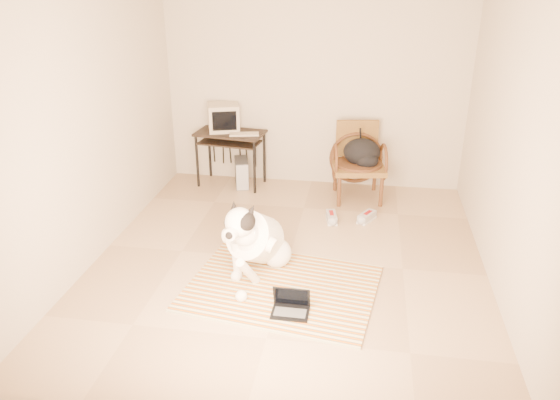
% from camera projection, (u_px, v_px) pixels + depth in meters
% --- Properties ---
extents(floor, '(4.50, 4.50, 0.00)m').
position_uv_depth(floor, '(289.00, 260.00, 5.72)').
color(floor, tan).
rests_on(floor, ground).
extents(wall_back, '(4.50, 0.00, 4.50)m').
position_uv_depth(wall_back, '(314.00, 86.00, 7.21)').
color(wall_back, '#C0B29D').
rests_on(wall_back, floor).
extents(wall_front, '(4.50, 0.00, 4.50)m').
position_uv_depth(wall_front, '(235.00, 250.00, 3.15)').
color(wall_front, '#C0B29D').
rests_on(wall_front, floor).
extents(wall_left, '(0.00, 4.50, 4.50)m').
position_uv_depth(wall_left, '(93.00, 127.00, 5.47)').
color(wall_left, '#C0B29D').
rests_on(wall_left, floor).
extents(wall_right, '(0.00, 4.50, 4.50)m').
position_uv_depth(wall_right, '(510.00, 147.00, 4.89)').
color(wall_right, '#C0B29D').
rests_on(wall_right, floor).
extents(rug, '(1.93, 1.58, 0.02)m').
position_uv_depth(rug, '(282.00, 288.00, 5.22)').
color(rug, '#C15F13').
rests_on(rug, floor).
extents(dog, '(0.63, 1.23, 0.89)m').
position_uv_depth(dog, '(256.00, 240.00, 5.37)').
color(dog, white).
rests_on(dog, rug).
extents(laptop, '(0.33, 0.24, 0.23)m').
position_uv_depth(laptop, '(291.00, 306.00, 4.83)').
color(laptop, black).
rests_on(laptop, rug).
extents(computer_desk, '(0.97, 0.62, 0.76)m').
position_uv_depth(computer_desk, '(230.00, 140.00, 7.39)').
color(computer_desk, black).
rests_on(computer_desk, floor).
extents(crt_monitor, '(0.50, 0.49, 0.36)m').
position_uv_depth(crt_monitor, '(224.00, 117.00, 7.36)').
color(crt_monitor, tan).
rests_on(crt_monitor, computer_desk).
extents(desk_keyboard, '(0.41, 0.22, 0.03)m').
position_uv_depth(desk_keyboard, '(244.00, 134.00, 7.22)').
color(desk_keyboard, tan).
rests_on(desk_keyboard, computer_desk).
extents(pc_tower, '(0.27, 0.43, 0.38)m').
position_uv_depth(pc_tower, '(242.00, 173.00, 7.53)').
color(pc_tower, '#4D4D4F').
rests_on(pc_tower, floor).
extents(rattan_chair, '(0.73, 0.71, 0.98)m').
position_uv_depth(rattan_chair, '(358.00, 161.00, 7.07)').
color(rattan_chair, brown).
rests_on(rattan_chair, floor).
extents(backpack, '(0.47, 0.43, 0.35)m').
position_uv_depth(backpack, '(363.00, 153.00, 6.98)').
color(backpack, black).
rests_on(backpack, rattan_chair).
extents(sneaker_left, '(0.16, 0.30, 0.10)m').
position_uv_depth(sneaker_left, '(331.00, 218.00, 6.56)').
color(sneaker_left, silver).
rests_on(sneaker_left, floor).
extents(sneaker_right, '(0.24, 0.31, 0.10)m').
position_uv_depth(sneaker_right, '(367.00, 217.00, 6.56)').
color(sneaker_right, silver).
rests_on(sneaker_right, floor).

